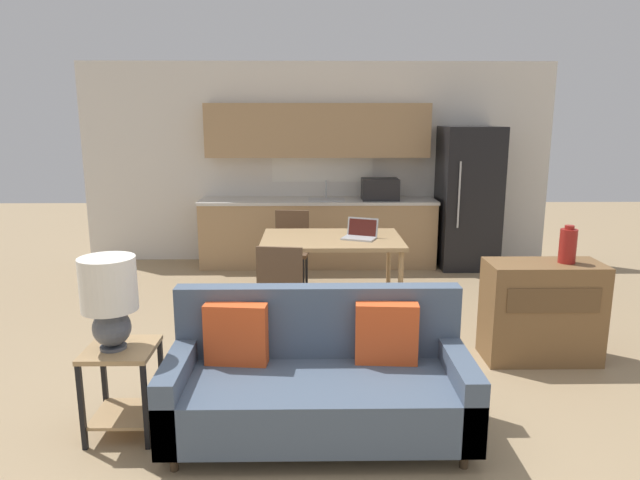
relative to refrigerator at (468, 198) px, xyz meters
name	(u,v)px	position (x,y,z in m)	size (l,w,h in m)	color
ground_plane	(326,437)	(-1.99, -4.20, -0.93)	(20.00, 20.00, 0.00)	#9E8460
wall_back	(318,163)	(-1.99, 0.43, 0.43)	(6.40, 0.07, 2.70)	silver
kitchen_counter	(319,203)	(-1.97, 0.13, -0.08)	(3.14, 0.65, 2.15)	tan
refrigerator	(468,198)	(0.00, 0.00, 0.00)	(0.74, 0.79, 1.86)	black
dining_table	(332,244)	(-1.87, -1.78, -0.22)	(1.42, 0.98, 0.77)	tan
couch	(318,381)	(-2.03, -4.12, -0.58)	(1.87, 0.80, 0.90)	#3D2D1E
side_table	(123,376)	(-3.26, -4.12, -0.54)	(0.42, 0.42, 0.58)	tan
table_lamp	(109,295)	(-3.30, -4.14, -0.01)	(0.34, 0.34, 0.58)	#4C515B
credenza	(541,311)	(-0.18, -3.03, -0.51)	(0.92, 0.44, 0.83)	brown
vase	(568,245)	(-0.02, -3.03, 0.04)	(0.13, 0.13, 0.31)	maroon
dining_chair_far_left	(291,246)	(-2.31, -0.94, -0.43)	(0.46, 0.46, 0.90)	brown
dining_chair_near_left	(282,288)	(-2.33, -2.63, -0.43)	(0.48, 0.48, 0.90)	brown
laptop	(361,233)	(-1.57, -1.81, -0.11)	(0.39, 0.36, 0.20)	#B7BABC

